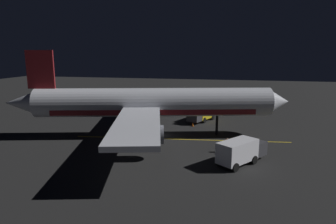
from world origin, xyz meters
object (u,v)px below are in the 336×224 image
catering_truck (202,114)px  baggage_truck (241,152)px  ground_crew_worker (227,145)px  airliner (149,104)px  traffic_cone_near_right (226,141)px  traffic_cone_near_left (193,125)px

catering_truck → baggage_truck: bearing=17.7°
ground_crew_worker → baggage_truck: bearing=23.1°
ground_crew_worker → airliner: bearing=-114.3°
ground_crew_worker → traffic_cone_near_right: 3.72m
traffic_cone_near_right → traffic_cone_near_left: bearing=-145.3°
ground_crew_worker → traffic_cone_near_left: (-11.44, -5.55, -0.64)m
ground_crew_worker → traffic_cone_near_right: size_ratio=3.16×
ground_crew_worker → traffic_cone_near_left: 12.73m
traffic_cone_near_left → traffic_cone_near_right: same height
airliner → baggage_truck: airliner is taller
ground_crew_worker → traffic_cone_near_right: bearing=-177.4°
airliner → traffic_cone_near_right: bearing=83.5°
airliner → ground_crew_worker: bearing=65.7°
traffic_cone_near_left → traffic_cone_near_right: bearing=34.7°
airliner → traffic_cone_near_right: 11.56m
catering_truck → traffic_cone_near_left: (4.05, -0.99, -1.08)m
traffic_cone_near_right → airliner: bearing=-96.5°
airliner → ground_crew_worker: size_ratio=22.38×
baggage_truck → ground_crew_worker: bearing=-156.9°
baggage_truck → traffic_cone_near_right: (-7.08, -1.62, -1.09)m
catering_truck → ground_crew_worker: 16.15m
ground_crew_worker → traffic_cone_near_right: ground_crew_worker is taller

